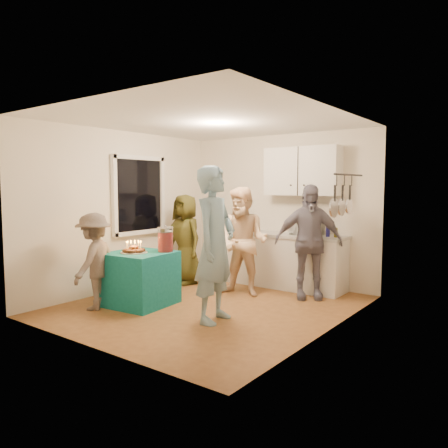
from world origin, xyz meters
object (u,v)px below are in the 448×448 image
Objects in this scene: woman_back_right at (308,242)px; counter at (281,261)px; man_birthday at (215,244)px; woman_back_left at (185,239)px; microwave at (306,227)px; party_table at (140,278)px; punch_jar at (165,240)px; woman_back_center at (243,242)px; child_near_left at (94,261)px.

counter is at bearing 113.88° from woman_back_right.
man_birthday reaches higher than woman_back_left.
party_table is (-1.52, -2.24, -0.67)m from microwave.
punch_jar is 2.14m from woman_back_right.
party_table is (-1.05, -2.24, -0.05)m from counter.
microwave is 0.56m from woman_back_right.
woman_back_left is (-1.93, -0.79, -0.27)m from microwave.
party_table is 0.50× the size of woman_back_center.
party_table is 2.50× the size of punch_jar.
counter is 2.47m from party_table.
man_birthday is 1.16× the size of woman_back_center.
counter is at bearing 129.42° from child_near_left.
woman_back_left reaches higher than party_table.
child_near_left is at bearing -76.91° from woman_back_left.
child_near_left is at bearing -127.13° from punch_jar.
microwave is at bearing 33.36° from woman_back_left.
woman_back_right is (1.78, 1.77, 0.49)m from party_table.
woman_back_center is at bearing 122.67° from child_near_left.
punch_jar is (-0.80, -1.97, 0.50)m from counter.
party_table is 0.69m from child_near_left.
counter is at bearing -1.97° from man_birthday.
counter is 2.28m from man_birthday.
woman_back_right is at bearing 113.47° from child_near_left.
woman_back_right is at bearing 44.60° from punch_jar.
man_birthday is at bearing -82.53° from counter.
microwave is at bearing -14.19° from man_birthday.
woman_back_center is at bearing 9.72° from man_birthday.
counter is 1.64× the size of child_near_left.
child_near_left reaches higher than microwave.
counter is 1.00m from woman_back_center.
woman_back_right is at bearing -23.77° from man_birthday.
punch_jar is 0.25× the size of child_near_left.
party_table is 0.43× the size of man_birthday.
microwave is 2.20m from man_birthday.
microwave reaches higher than counter.
child_near_left reaches higher than punch_jar.
party_table is 2.56m from woman_back_right.
woman_back_right is 1.29× the size of child_near_left.
punch_jar is at bearing -129.73° from woman_back_center.
microwave is 0.58× the size of party_table.
woman_back_right reaches higher than party_table.
party_table is 1.47m from man_birthday.
party_table is at bearing 122.79° from child_near_left.
punch_jar is 0.20× the size of woman_back_center.
woman_back_left is at bearing 166.18° from woman_back_center.
woman_back_center is 0.99m from woman_back_right.
child_near_left is (-0.60, -0.79, -0.26)m from punch_jar.
punch_jar is 0.22× the size of woman_back_left.
microwave is 0.31× the size of woman_back_left.
woman_back_center is (-0.16, -0.90, 0.42)m from counter.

